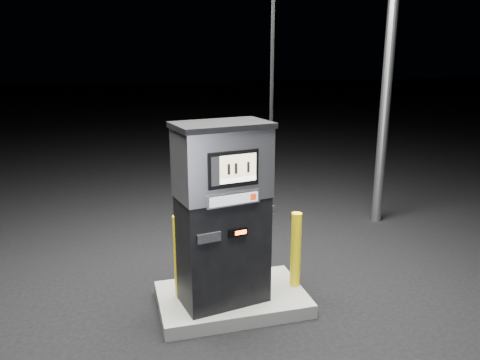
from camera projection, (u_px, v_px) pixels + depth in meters
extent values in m
plane|color=black|center=(232.00, 305.00, 5.19)|extent=(80.00, 80.00, 0.00)
cube|color=#63635F|center=(232.00, 299.00, 5.17)|extent=(1.60, 1.00, 0.15)
cylinder|color=gray|center=(387.00, 83.00, 7.22)|extent=(0.16, 0.16, 4.50)
cube|color=black|center=(223.00, 249.00, 4.87)|extent=(0.96, 0.66, 1.16)
cube|color=#ABAAB1|center=(222.00, 163.00, 4.63)|extent=(0.98, 0.68, 0.70)
cube|color=black|center=(222.00, 125.00, 4.53)|extent=(1.02, 0.72, 0.06)
cube|color=black|center=(233.00, 169.00, 4.40)|extent=(0.52, 0.12, 0.35)
cube|color=beige|center=(238.00, 166.00, 4.39)|extent=(0.37, 0.07, 0.22)
cube|color=white|center=(238.00, 180.00, 4.43)|extent=(0.37, 0.07, 0.05)
cube|color=#ABAAB1|center=(234.00, 199.00, 4.48)|extent=(0.55, 0.13, 0.13)
cube|color=#A9ACB2|center=(234.00, 200.00, 4.46)|extent=(0.50, 0.10, 0.10)
cube|color=#AB230B|center=(253.00, 197.00, 4.55)|extent=(0.06, 0.01, 0.06)
cube|color=black|center=(238.00, 233.00, 4.59)|extent=(0.20, 0.05, 0.08)
cube|color=#FF520C|center=(241.00, 232.00, 4.59)|extent=(0.12, 0.03, 0.04)
cube|color=black|center=(209.00, 238.00, 4.46)|extent=(0.24, 0.07, 0.09)
cube|color=black|center=(264.00, 207.00, 4.97)|extent=(0.12, 0.18, 0.23)
cylinder|color=gray|center=(269.00, 206.00, 5.00)|extent=(0.10, 0.21, 0.06)
cylinder|color=black|center=(272.00, 57.00, 4.54)|extent=(0.04, 0.04, 2.87)
cylinder|color=yellow|center=(180.00, 257.00, 4.97)|extent=(0.16, 0.16, 0.92)
cylinder|color=yellow|center=(296.00, 250.00, 5.23)|extent=(0.14, 0.14, 0.86)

